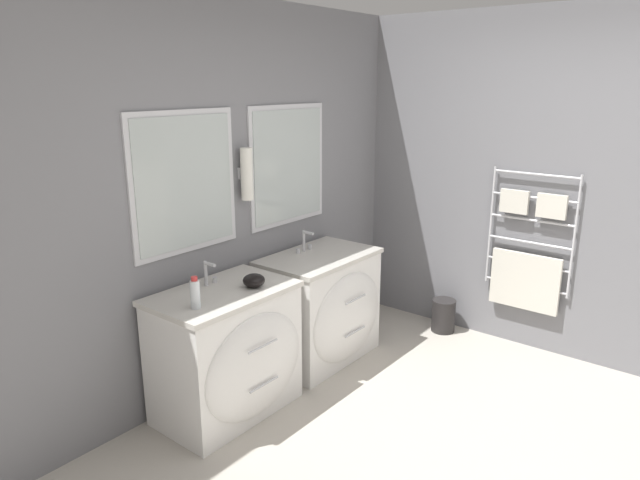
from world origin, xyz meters
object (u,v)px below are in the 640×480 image
(toiletry_bottle, at_px, (195,294))
(waste_bin, at_px, (443,315))
(vanity_right, at_px, (323,307))
(amenity_bowl, at_px, (254,280))
(vanity_left, at_px, (229,353))

(toiletry_bottle, distance_m, waste_bin, 2.43)
(vanity_right, xyz_separation_m, toiletry_bottle, (-1.24, -0.06, 0.50))
(toiletry_bottle, bearing_deg, amenity_bowl, -1.37)
(vanity_right, height_order, toiletry_bottle, toiletry_bottle)
(vanity_left, xyz_separation_m, waste_bin, (1.98, -0.50, -0.27))
(toiletry_bottle, bearing_deg, vanity_left, 11.24)
(amenity_bowl, xyz_separation_m, waste_bin, (1.81, -0.43, -0.72))
(vanity_right, distance_m, toiletry_bottle, 1.33)
(vanity_left, height_order, waste_bin, vanity_left)
(vanity_left, relative_size, toiletry_bottle, 4.73)
(vanity_right, distance_m, waste_bin, 1.17)
(amenity_bowl, bearing_deg, vanity_left, 158.47)
(vanity_left, distance_m, vanity_right, 0.96)
(vanity_left, relative_size, amenity_bowl, 6.42)
(toiletry_bottle, relative_size, waste_bin, 0.67)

